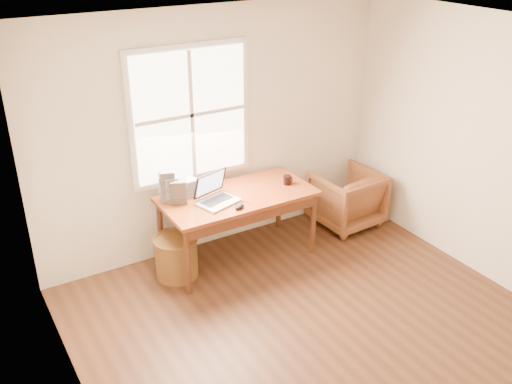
% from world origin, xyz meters
% --- Properties ---
extents(room_shell, '(4.04, 4.54, 2.64)m').
position_xyz_m(room_shell, '(-0.02, 0.16, 1.32)').
color(room_shell, '#4E2D1A').
rests_on(room_shell, ground).
extents(desk, '(1.60, 0.80, 0.04)m').
position_xyz_m(desk, '(0.00, 1.80, 0.73)').
color(desk, brown).
rests_on(desk, room_shell).
extents(armchair, '(0.75, 0.77, 0.67)m').
position_xyz_m(armchair, '(1.48, 1.80, 0.33)').
color(armchair, brown).
rests_on(armchair, room_shell).
extents(wicker_stool, '(0.50, 0.50, 0.43)m').
position_xyz_m(wicker_stool, '(-0.72, 1.80, 0.22)').
color(wicker_stool, brown).
rests_on(wicker_stool, room_shell).
extents(laptop, '(0.45, 0.47, 0.27)m').
position_xyz_m(laptop, '(-0.26, 1.72, 0.89)').
color(laptop, '#B0B1B7').
rests_on(laptop, desk).
extents(mouse, '(0.13, 0.10, 0.04)m').
position_xyz_m(mouse, '(-0.14, 1.51, 0.77)').
color(mouse, black).
rests_on(mouse, desk).
extents(coffee_mug, '(0.11, 0.11, 0.10)m').
position_xyz_m(coffee_mug, '(0.58, 1.75, 0.80)').
color(coffee_mug, black).
rests_on(coffee_mug, desk).
extents(cd_stack_a, '(0.14, 0.13, 0.26)m').
position_xyz_m(cd_stack_a, '(-0.64, 2.02, 0.88)').
color(cd_stack_a, silver).
rests_on(cd_stack_a, desk).
extents(cd_stack_b, '(0.20, 0.19, 0.24)m').
position_xyz_m(cd_stack_b, '(-0.59, 1.95, 0.87)').
color(cd_stack_b, '#26252A').
rests_on(cd_stack_b, desk).
extents(cd_stack_c, '(0.17, 0.16, 0.33)m').
position_xyz_m(cd_stack_c, '(-0.67, 2.03, 0.92)').
color(cd_stack_c, '#94939F').
rests_on(cd_stack_c, desk).
extents(cd_stack_d, '(0.16, 0.15, 0.18)m').
position_xyz_m(cd_stack_d, '(-0.42, 2.04, 0.84)').
color(cd_stack_d, silver).
rests_on(cd_stack_d, desk).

